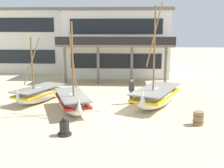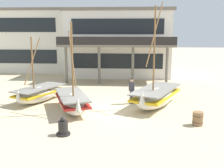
# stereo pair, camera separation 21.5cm
# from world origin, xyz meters

# --- Properties ---
(ground_plane) EXTENTS (120.00, 120.00, 0.00)m
(ground_plane) POSITION_xyz_m (0.00, 0.00, 0.00)
(ground_plane) COLOR #CCB78E
(fishing_boat_near_left) EXTENTS (2.91, 4.13, 4.31)m
(fishing_boat_near_left) POSITION_xyz_m (-4.93, 1.69, 0.55)
(fishing_boat_near_left) COLOR silver
(fishing_boat_near_left) RESTS_ON ground
(fishing_boat_centre_large) EXTENTS (3.64, 5.04, 6.41)m
(fishing_boat_centre_large) POSITION_xyz_m (2.77, 1.10, 0.64)
(fishing_boat_centre_large) COLOR silver
(fishing_boat_centre_large) RESTS_ON ground
(fishing_boat_far_right) EXTENTS (2.89, 4.41, 5.17)m
(fishing_boat_far_right) POSITION_xyz_m (-2.28, -0.29, 0.58)
(fishing_boat_far_right) COLOR silver
(fishing_boat_far_right) RESTS_ON ground
(fisherman_by_hull) EXTENTS (0.38, 0.26, 1.68)m
(fisherman_by_hull) POSITION_xyz_m (1.24, 1.56, 0.83)
(fisherman_by_hull) COLOR #33333D
(fisherman_by_hull) RESTS_ON ground
(capstan_winch) EXTENTS (0.64, 0.64, 0.86)m
(capstan_winch) POSITION_xyz_m (-1.89, -4.04, 0.33)
(capstan_winch) COLOR black
(capstan_winch) RESTS_ON ground
(wooden_barrel) EXTENTS (0.56, 0.56, 0.70)m
(wooden_barrel) POSITION_xyz_m (4.54, -2.32, 0.35)
(wooden_barrel) COLOR olive
(wooden_barrel) RESTS_ON ground
(harbor_building_main) EXTENTS (10.77, 9.21, 6.80)m
(harbor_building_main) POSITION_xyz_m (-0.13, 13.51, 3.41)
(harbor_building_main) COLOR white
(harbor_building_main) RESTS_ON ground
(harbor_building_annex) EXTENTS (9.99, 5.33, 7.06)m
(harbor_building_annex) POSITION_xyz_m (-10.89, 16.03, 3.54)
(harbor_building_annex) COLOR silver
(harbor_building_annex) RESTS_ON ground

